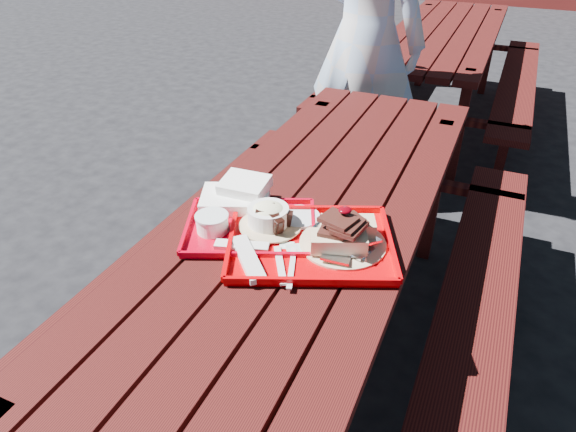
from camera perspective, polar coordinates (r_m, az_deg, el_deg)
The scene contains 7 objects.
ground at distance 2.17m, azimuth 1.65°, elevation -16.49°, with size 60.00×60.00×0.00m, color black.
picnic_table_near at distance 1.79m, azimuth 1.93°, elevation -4.65°, with size 1.41×2.40×0.75m.
picnic_table_far at distance 4.30m, azimuth 16.66°, elevation 16.73°, with size 1.41×2.40×0.75m.
near_tray at distance 1.51m, azimuth 2.46°, elevation -1.89°, with size 0.58×0.52×0.15m.
far_tray at distance 1.57m, azimuth -4.45°, elevation -1.13°, with size 0.48×0.43×0.07m.
white_cloth at distance 1.70m, azimuth -5.55°, elevation 2.21°, with size 0.27×0.23×0.09m.
person at distance 3.01m, azimuth 8.56°, elevation 18.90°, with size 0.69×0.45×1.89m, color #B7D5FB.
Camera 1 is at (0.51, -1.33, 1.64)m, focal length 32.00 mm.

